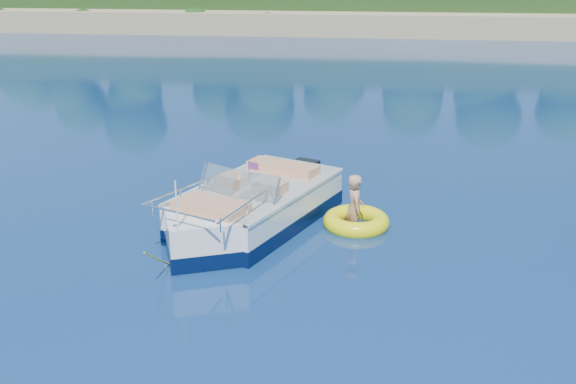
{
  "coord_description": "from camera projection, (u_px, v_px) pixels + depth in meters",
  "views": [
    {
      "loc": [
        -0.45,
        -9.95,
        5.02
      ],
      "look_at": [
        -1.95,
        1.37,
        0.85
      ],
      "focal_mm": 40.0,
      "sensor_mm": 36.0,
      "label": 1
    }
  ],
  "objects": [
    {
      "name": "boy",
      "position": [
        354.0,
        225.0,
        12.84
      ],
      "size": [
        0.55,
        0.87,
        1.57
      ],
      "primitive_type": "imported",
      "rotation": [
        0.0,
        -0.17,
        1.83
      ],
      "color": "tan",
      "rests_on": "ground"
    },
    {
      "name": "motorboat",
      "position": [
        248.0,
        212.0,
        12.54
      ],
      "size": [
        3.28,
        5.2,
        1.83
      ],
      "rotation": [
        0.0,
        0.0,
        -0.4
      ],
      "color": "white",
      "rests_on": "ground"
    },
    {
      "name": "tow_tube",
      "position": [
        356.0,
        221.0,
        12.76
      ],
      "size": [
        1.64,
        1.64,
        0.35
      ],
      "rotation": [
        0.0,
        0.0,
        0.28
      ],
      "color": "#FFED0C",
      "rests_on": "ground"
    },
    {
      "name": "ground",
      "position": [
        391.0,
        271.0,
        10.93
      ],
      "size": [
        160.0,
        160.0,
        0.0
      ],
      "primitive_type": "plane",
      "color": "#091C40",
      "rests_on": "ground"
    }
  ]
}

